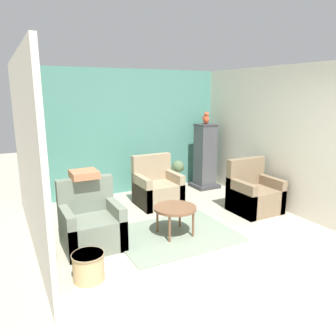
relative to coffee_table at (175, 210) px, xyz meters
The scene contains 14 objects.
ground_plane 1.33m from the coffee_table, 81.32° to the right, with size 20.00×20.00×0.00m, color #B2A893.
wall_back_accent 2.63m from the coffee_table, 85.57° to the left, with size 4.36×0.06×2.62m.
wall_left 2.23m from the coffee_table, 163.17° to the left, with size 0.06×3.69×2.62m.
wall_right 2.58m from the coffee_table, 14.20° to the left, with size 0.06×3.69×2.62m.
area_rug 0.40m from the coffee_table, 82.87° to the left, with size 1.80×1.43×0.01m.
coffee_table is the anchor object (origin of this frame).
armchair_left 1.26m from the coffee_table, 169.51° to the left, with size 0.80×0.73×0.96m.
armchair_right 1.79m from the coffee_table, ahead, with size 0.80×0.73×0.96m.
armchair_middle 1.44m from the coffee_table, 75.10° to the left, with size 0.80×0.73×0.96m.
birdcage 2.71m from the coffee_table, 46.34° to the left, with size 0.55×0.55×1.45m.
parrot 2.94m from the coffee_table, 46.37° to the left, with size 0.13×0.23×0.28m.
potted_plant 2.41m from the coffee_table, 59.46° to the left, with size 0.30×0.27×0.66m.
wicker_basket 1.63m from the coffee_table, 157.81° to the right, with size 0.38×0.38×0.33m.
throw_pillow 1.45m from the coffee_table, 158.63° to the left, with size 0.38×0.38×0.10m.
Camera 1 is at (-2.48, -2.85, 2.17)m, focal length 35.00 mm.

